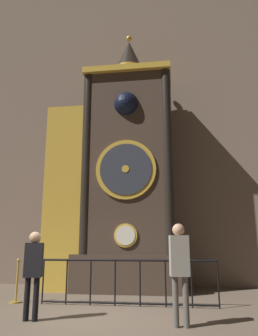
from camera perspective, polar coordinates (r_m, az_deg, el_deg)
name	(u,v)px	position (r m, az deg, el deg)	size (l,w,h in m)	color
ground_plane	(80,320)	(6.94, -8.47, -24.75)	(28.00, 28.00, 0.00)	brown
cathedral_back_wall	(121,110)	(12.89, -1.37, 10.06)	(24.00, 0.32, 12.93)	#7A6656
clock_tower	(116,176)	(10.76, -2.34, -1.47)	(4.36, 1.84, 8.75)	#423328
railing_fence	(128,280)	(8.17, -0.26, -18.90)	(4.21, 0.05, 1.05)	black
visitor_near	(33,266)	(6.92, -16.31, -16.01)	(0.38, 0.30, 1.66)	black
visitor_far	(179,263)	(6.24, 8.78, -16.01)	(0.37, 0.27, 1.79)	#58554F
stanchion_post	(17,288)	(9.08, -18.99, -19.16)	(0.28, 0.28, 1.05)	#B28E33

